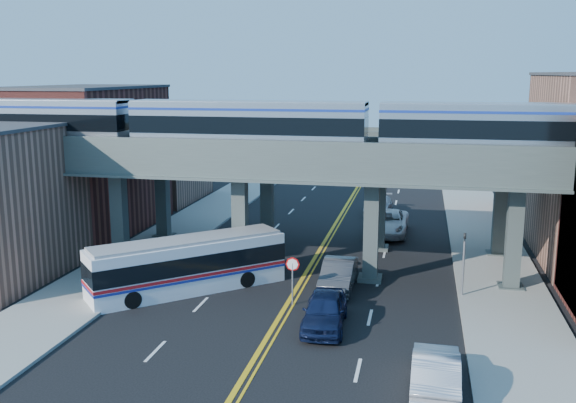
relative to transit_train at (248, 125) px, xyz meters
name	(u,v)px	position (x,y,z in m)	size (l,w,h in m)	color
ground	(274,325)	(3.40, -8.00, -9.12)	(120.00, 120.00, 0.00)	black
sidewalk_west	(142,255)	(-8.10, 2.00, -9.04)	(5.00, 70.00, 0.16)	gray
sidewalk_east	(497,277)	(14.90, 2.00, -9.04)	(5.00, 70.00, 0.16)	gray
building_west_b	(87,161)	(-15.10, 8.00, -3.62)	(8.00, 14.00, 11.00)	maroon
building_west_c	(156,159)	(-15.10, 21.00, -5.12)	(8.00, 10.00, 8.00)	#A46C55
building_east_c	(562,164)	(21.90, 21.00, -4.62)	(8.00, 10.00, 9.00)	maroon
elevated_viaduct_near	(305,171)	(3.40, 0.00, -2.65)	(52.00, 3.60, 7.40)	#434E4B
elevated_viaduct_far	(323,156)	(3.40, 7.00, -2.65)	(52.00, 3.60, 7.40)	#434E4B
transit_train	(248,125)	(0.00, 0.00, 0.00)	(43.47, 2.72, 3.17)	black
stop_sign	(293,273)	(3.70, -5.00, -7.36)	(0.76, 0.09, 2.63)	slate
traffic_signal	(464,257)	(12.60, -2.00, -6.82)	(0.15, 0.18, 4.10)	slate
transit_bus	(188,265)	(-2.53, -4.01, -7.63)	(9.96, 9.43, 2.89)	white
car_lane_a	(325,311)	(5.84, -7.72, -8.27)	(2.01, 4.99, 1.70)	#0E1735
car_lane_b	(338,275)	(5.75, -1.96, -8.28)	(1.78, 5.10, 1.68)	#313134
car_lane_c	(388,223)	(7.79, 11.61, -8.23)	(2.95, 6.41, 1.78)	silver
car_lane_d	(378,205)	(6.58, 18.70, -8.36)	(2.11, 5.20, 1.51)	#BCBBC0
car_parked_curb	(436,372)	(11.00, -13.29, -8.27)	(1.80, 5.15, 1.70)	#BBBBC0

